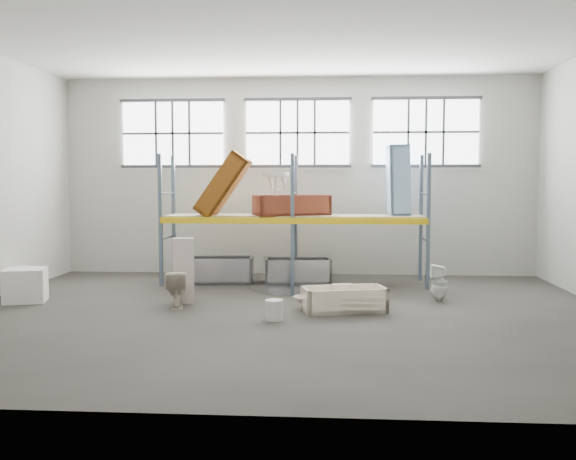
# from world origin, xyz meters

# --- Properties ---
(floor) EXTENTS (12.00, 10.00, 0.10)m
(floor) POSITION_xyz_m (0.00, 0.00, -0.05)
(floor) COLOR #45413B
(floor) RESTS_ON ground
(ceiling) EXTENTS (12.00, 10.00, 0.10)m
(ceiling) POSITION_xyz_m (0.00, 0.00, 5.05)
(ceiling) COLOR silver
(ceiling) RESTS_ON ground
(wall_back) EXTENTS (12.00, 0.10, 5.00)m
(wall_back) POSITION_xyz_m (0.00, 5.05, 2.50)
(wall_back) COLOR #B9B8AC
(wall_back) RESTS_ON ground
(wall_front) EXTENTS (12.00, 0.10, 5.00)m
(wall_front) POSITION_xyz_m (0.00, -5.05, 2.50)
(wall_front) COLOR #9C9C91
(wall_front) RESTS_ON ground
(window_left) EXTENTS (2.60, 0.04, 1.60)m
(window_left) POSITION_xyz_m (-3.20, 4.94, 3.60)
(window_left) COLOR white
(window_left) RESTS_ON wall_back
(window_mid) EXTENTS (2.60, 0.04, 1.60)m
(window_mid) POSITION_xyz_m (0.00, 4.94, 3.60)
(window_mid) COLOR white
(window_mid) RESTS_ON wall_back
(window_right) EXTENTS (2.60, 0.04, 1.60)m
(window_right) POSITION_xyz_m (3.20, 4.94, 3.60)
(window_right) COLOR white
(window_right) RESTS_ON wall_back
(rack_upright_la) EXTENTS (0.08, 0.08, 3.00)m
(rack_upright_la) POSITION_xyz_m (-3.00, 2.90, 1.50)
(rack_upright_la) COLOR slate
(rack_upright_la) RESTS_ON floor
(rack_upright_lb) EXTENTS (0.08, 0.08, 3.00)m
(rack_upright_lb) POSITION_xyz_m (-3.00, 4.10, 1.50)
(rack_upright_lb) COLOR slate
(rack_upright_lb) RESTS_ON floor
(rack_upright_ma) EXTENTS (0.08, 0.08, 3.00)m
(rack_upright_ma) POSITION_xyz_m (0.00, 2.90, 1.50)
(rack_upright_ma) COLOR slate
(rack_upright_ma) RESTS_ON floor
(rack_upright_mb) EXTENTS (0.08, 0.08, 3.00)m
(rack_upright_mb) POSITION_xyz_m (0.00, 4.10, 1.50)
(rack_upright_mb) COLOR slate
(rack_upright_mb) RESTS_ON floor
(rack_upright_ra) EXTENTS (0.08, 0.08, 3.00)m
(rack_upright_ra) POSITION_xyz_m (3.00, 2.90, 1.50)
(rack_upright_ra) COLOR slate
(rack_upright_ra) RESTS_ON floor
(rack_upright_rb) EXTENTS (0.08, 0.08, 3.00)m
(rack_upright_rb) POSITION_xyz_m (3.00, 4.10, 1.50)
(rack_upright_rb) COLOR slate
(rack_upright_rb) RESTS_ON floor
(rack_beam_front) EXTENTS (6.00, 0.10, 0.14)m
(rack_beam_front) POSITION_xyz_m (0.00, 2.90, 1.50)
(rack_beam_front) COLOR yellow
(rack_beam_front) RESTS_ON floor
(rack_beam_back) EXTENTS (6.00, 0.10, 0.14)m
(rack_beam_back) POSITION_xyz_m (0.00, 4.10, 1.50)
(rack_beam_back) COLOR yellow
(rack_beam_back) RESTS_ON floor
(shelf_deck) EXTENTS (5.90, 1.10, 0.03)m
(shelf_deck) POSITION_xyz_m (0.00, 3.50, 1.58)
(shelf_deck) COLOR gray
(shelf_deck) RESTS_ON floor
(wet_patch) EXTENTS (1.80, 1.80, 0.00)m
(wet_patch) POSITION_xyz_m (0.00, 2.70, 0.00)
(wet_patch) COLOR black
(wet_patch) RESTS_ON floor
(bathtub_beige) EXTENTS (1.62, 1.04, 0.44)m
(bathtub_beige) POSITION_xyz_m (1.12, 0.33, 0.22)
(bathtub_beige) COLOR #F5E7CC
(bathtub_beige) RESTS_ON floor
(cistern_spare) EXTENTS (0.40, 0.23, 0.36)m
(cistern_spare) POSITION_xyz_m (1.08, 0.61, 0.28)
(cistern_spare) COLOR beige
(cistern_spare) RESTS_ON bathtub_beige
(sink_in_tub) EXTENTS (0.59, 0.59, 0.17)m
(sink_in_tub) POSITION_xyz_m (0.41, 0.48, 0.16)
(sink_in_tub) COLOR beige
(sink_in_tub) RESTS_ON bathtub_beige
(toilet_beige) EXTENTS (0.53, 0.75, 0.70)m
(toilet_beige) POSITION_xyz_m (-2.04, 0.48, 0.35)
(toilet_beige) COLOR beige
(toilet_beige) RESTS_ON floor
(cistern_tall) EXTENTS (0.46, 0.35, 1.28)m
(cistern_tall) POSITION_xyz_m (-2.01, 0.91, 0.64)
(cistern_tall) COLOR beige
(cistern_tall) RESTS_ON floor
(toilet_white) EXTENTS (0.36, 0.35, 0.74)m
(toilet_white) POSITION_xyz_m (3.03, 1.50, 0.37)
(toilet_white) COLOR white
(toilet_white) RESTS_ON floor
(steel_tub_left) EXTENTS (1.71, 0.90, 0.61)m
(steel_tub_left) POSITION_xyz_m (-1.79, 3.41, 0.30)
(steel_tub_left) COLOR #95969D
(steel_tub_left) RESTS_ON floor
(steel_tub_right) EXTENTS (1.62, 0.88, 0.57)m
(steel_tub_right) POSITION_xyz_m (0.09, 3.58, 0.28)
(steel_tub_right) COLOR #97999D
(steel_tub_right) RESTS_ON floor
(rust_tub_flat) EXTENTS (1.87, 1.37, 0.48)m
(rust_tub_flat) POSITION_xyz_m (-0.06, 3.51, 1.82)
(rust_tub_flat) COLOR brown
(rust_tub_flat) RESTS_ON shelf_deck
(rust_tub_tilted) EXTENTS (1.30, 0.77, 1.58)m
(rust_tub_tilted) POSITION_xyz_m (-1.63, 3.31, 2.29)
(rust_tub_tilted) COLOR #934F0B
(rust_tub_tilted) RESTS_ON shelf_deck
(sink_on_shelf) EXTENTS (0.70, 0.60, 0.54)m
(sink_on_shelf) POSITION_xyz_m (-0.41, 3.32, 2.09)
(sink_on_shelf) COLOR silver
(sink_on_shelf) RESTS_ON rust_tub_flat
(blue_tub_upright) EXTENTS (0.55, 0.79, 1.65)m
(blue_tub_upright) POSITION_xyz_m (2.42, 3.73, 2.40)
(blue_tub_upright) COLOR #8AB0D7
(blue_tub_upright) RESTS_ON shelf_deck
(bucket) EXTENTS (0.38, 0.38, 0.36)m
(bucket) POSITION_xyz_m (-0.09, -0.55, 0.18)
(bucket) COLOR silver
(bucket) RESTS_ON floor
(carton_near) EXTENTS (0.92, 0.84, 0.66)m
(carton_near) POSITION_xyz_m (-5.16, 0.80, 0.33)
(carton_near) COLOR white
(carton_near) RESTS_ON floor
(carton_far) EXTENTS (0.82, 0.82, 0.54)m
(carton_far) POSITION_xyz_m (-5.95, 1.89, 0.27)
(carton_far) COLOR silver
(carton_far) RESTS_ON floor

